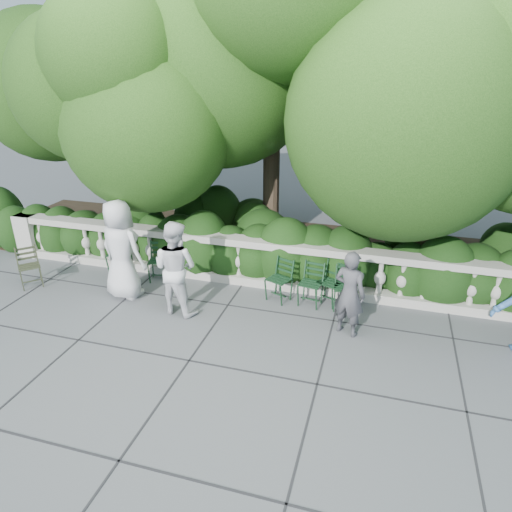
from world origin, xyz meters
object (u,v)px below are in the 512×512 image
(chair_f, at_px, (343,313))
(person_casual_man, at_px, (175,268))
(person_woman_grey, at_px, (349,293))
(person_businessman, at_px, (121,250))
(chair_b, at_px, (117,276))
(chair_weathered, at_px, (34,289))
(chair_c, at_px, (324,306))
(chair_e, at_px, (274,303))
(chair_d, at_px, (307,308))
(chair_a, at_px, (159,283))

(chair_f, height_order, person_casual_man, person_casual_man)
(person_woman_grey, bearing_deg, person_businessman, 20.06)
(chair_b, bearing_deg, chair_weathered, -138.13)
(chair_c, height_order, chair_e, same)
(chair_e, xyz_separation_m, person_casual_man, (-1.64, -0.77, 0.87))
(chair_b, relative_size, chair_d, 1.00)
(chair_c, bearing_deg, person_businessman, -146.63)
(chair_c, distance_m, chair_d, 0.34)
(chair_d, bearing_deg, chair_a, -174.03)
(chair_weathered, distance_m, person_casual_man, 3.31)
(chair_b, relative_size, chair_weathered, 1.00)
(chair_a, bearing_deg, person_casual_man, -60.87)
(chair_f, distance_m, chair_weathered, 6.20)
(chair_a, relative_size, chair_e, 1.00)
(chair_b, relative_size, chair_c, 1.00)
(chair_b, distance_m, chair_f, 4.87)
(chair_b, bearing_deg, chair_f, 1.56)
(chair_weathered, bearing_deg, chair_c, -36.49)
(person_woman_grey, bearing_deg, chair_weathered, 23.31)
(chair_b, height_order, chair_e, same)
(chair_e, distance_m, chair_weathered, 4.90)
(person_businessman, height_order, person_casual_man, person_businessman)
(person_businessman, distance_m, person_woman_grey, 4.31)
(chair_weathered, distance_m, person_woman_grey, 6.31)
(chair_a, xyz_separation_m, person_casual_man, (0.87, -0.90, 0.87))
(chair_c, bearing_deg, chair_e, -147.87)
(chair_d, height_order, person_casual_man, person_casual_man)
(chair_f, bearing_deg, person_casual_man, -170.93)
(chair_d, relative_size, chair_f, 1.00)
(chair_a, bearing_deg, chair_d, -17.76)
(chair_d, distance_m, chair_f, 0.67)
(chair_e, bearing_deg, chair_f, 22.01)
(chair_b, xyz_separation_m, chair_f, (4.86, -0.20, 0.00))
(chair_d, distance_m, chair_e, 0.65)
(chair_e, xyz_separation_m, person_businessman, (-2.87, -0.52, 0.98))
(chair_f, xyz_separation_m, person_businessman, (-4.19, -0.51, 0.98))
(chair_f, bearing_deg, person_businessman, -178.43)
(chair_a, distance_m, chair_d, 3.16)
(chair_e, height_order, person_businessman, person_businessman)
(chair_d, xyz_separation_m, chair_weathered, (-5.48, -0.80, 0.00))
(chair_c, xyz_separation_m, chair_e, (-0.94, -0.14, 0.00))
(person_businessman, distance_m, person_casual_man, 1.27)
(chair_c, bearing_deg, person_casual_man, -136.99)
(chair_a, bearing_deg, person_businessman, -134.23)
(chair_weathered, xyz_separation_m, person_businessman, (1.96, 0.30, 0.98))
(chair_a, height_order, person_businessman, person_businessman)
(chair_e, relative_size, chair_weathered, 1.00)
(person_woman_grey, xyz_separation_m, person_casual_man, (-3.07, -0.12, 0.12))
(chair_d, bearing_deg, person_businessman, -163.25)
(chair_e, height_order, person_woman_grey, person_woman_grey)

